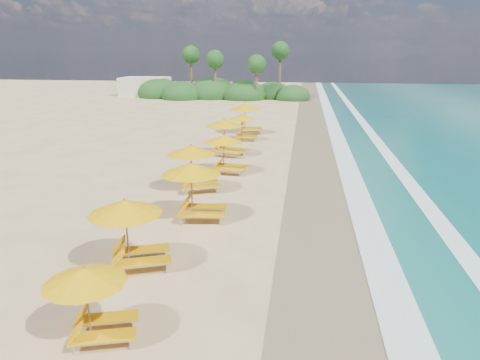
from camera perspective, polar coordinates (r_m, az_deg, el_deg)
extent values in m
plane|color=#DAB780|center=(20.21, 0.00, -3.26)|extent=(160.00, 160.00, 0.00)
cube|color=#806A4C|center=(20.06, 11.41, -3.75)|extent=(4.00, 160.00, 0.01)
cube|color=white|center=(20.20, 15.67, -3.83)|extent=(1.20, 160.00, 0.01)
cube|color=white|center=(20.82, 23.89, -4.08)|extent=(0.80, 160.00, 0.01)
cylinder|color=olive|center=(11.56, -19.16, -15.10)|extent=(0.05, 0.05, 1.92)
cone|color=#E3A404|center=(11.17, -19.55, -11.61)|extent=(2.47, 2.47, 0.39)
sphere|color=olive|center=(11.08, -19.66, -10.63)|extent=(0.07, 0.07, 0.07)
cylinder|color=olive|center=(14.64, -14.46, -6.93)|extent=(0.06, 0.06, 2.30)
cone|color=#E3A404|center=(14.30, -14.73, -3.42)|extent=(3.05, 3.05, 0.46)
sphere|color=olive|center=(14.21, -14.80, -2.44)|extent=(0.08, 0.08, 0.08)
cylinder|color=olive|center=(18.30, -6.29, -1.52)|extent=(0.06, 0.06, 2.41)
cone|color=#E3A404|center=(18.02, -6.39, 1.50)|extent=(2.75, 2.75, 0.48)
sphere|color=olive|center=(17.95, -6.42, 2.33)|extent=(0.09, 0.09, 0.09)
cylinder|color=olive|center=(21.99, -6.30, 1.47)|extent=(0.06, 0.06, 2.33)
cone|color=#E3A404|center=(21.76, -6.38, 3.93)|extent=(3.08, 3.08, 0.47)
sphere|color=olive|center=(21.70, -6.41, 4.60)|extent=(0.08, 0.08, 0.08)
cylinder|color=olive|center=(25.24, -2.13, 3.37)|extent=(0.05, 0.05, 2.20)
cone|color=#E3A404|center=(25.05, -2.16, 5.40)|extent=(2.48, 2.48, 0.44)
sphere|color=olive|center=(25.00, -2.16, 5.95)|extent=(0.08, 0.08, 0.08)
cylinder|color=olive|center=(29.52, -2.05, 5.53)|extent=(0.06, 0.06, 2.43)
cone|color=#E3A404|center=(29.35, -2.07, 7.47)|extent=(3.08, 3.08, 0.49)
sphere|color=olive|center=(29.31, -2.07, 7.99)|extent=(0.09, 0.09, 0.09)
cylinder|color=olive|center=(34.59, 0.23, 6.85)|extent=(0.05, 0.05, 2.04)
cone|color=#E3A404|center=(34.46, 0.23, 8.23)|extent=(2.10, 2.10, 0.41)
sphere|color=olive|center=(34.42, 0.23, 8.61)|extent=(0.07, 0.07, 0.07)
cylinder|color=olive|center=(37.41, 0.65, 7.96)|extent=(0.06, 0.06, 2.52)
cone|color=#E3A404|center=(37.27, 0.66, 9.55)|extent=(3.09, 3.09, 0.51)
sphere|color=olive|center=(37.24, 0.66, 9.98)|extent=(0.09, 0.09, 0.09)
ellipsoid|color=#163D14|center=(64.71, 0.53, 11.02)|extent=(6.40, 6.40, 4.16)
ellipsoid|color=#163D14|center=(66.54, -3.70, 11.21)|extent=(7.20, 7.20, 4.68)
ellipsoid|color=#163D14|center=(65.57, -7.55, 10.92)|extent=(6.00, 6.00, 3.90)
ellipsoid|color=#163D14|center=(66.28, 4.26, 11.04)|extent=(5.60, 5.60, 3.64)
ellipsoid|color=#163D14|center=(68.65, -10.38, 11.09)|extent=(6.60, 6.60, 4.29)
ellipsoid|color=#163D14|center=(64.15, 6.84, 10.74)|extent=(5.00, 5.00, 3.25)
cylinder|color=brown|center=(62.33, 2.14, 12.53)|extent=(0.36, 0.36, 5.00)
sphere|color=#163D14|center=(62.21, 2.17, 14.83)|extent=(2.60, 2.60, 2.60)
cylinder|color=brown|center=(64.22, -3.22, 12.90)|extent=(0.36, 0.36, 5.60)
sphere|color=#163D14|center=(64.11, -3.26, 15.40)|extent=(2.60, 2.60, 2.60)
cylinder|color=brown|center=(67.05, -6.32, 13.24)|extent=(0.36, 0.36, 6.20)
sphere|color=#163D14|center=(66.95, -6.41, 15.89)|extent=(2.60, 2.60, 2.60)
cylinder|color=brown|center=(66.01, 5.20, 13.48)|extent=(0.36, 0.36, 6.80)
sphere|color=#163D14|center=(65.92, 5.28, 16.44)|extent=(2.60, 2.60, 2.60)
cube|color=beige|center=(71.46, -12.22, 11.81)|extent=(7.00, 5.00, 2.80)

